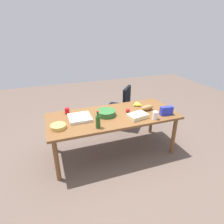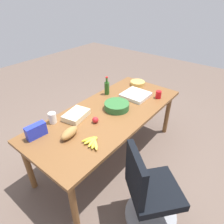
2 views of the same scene
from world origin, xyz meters
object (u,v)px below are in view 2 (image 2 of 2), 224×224
at_px(salad_bowl, 117,106).
at_px(chip_bag_blue, 36,131).
at_px(pizza_box, 136,95).
at_px(chip_bowl, 138,83).
at_px(bread_loaf, 69,133).
at_px(wine_bottle, 107,88).
at_px(banana_bunch, 92,142).
at_px(apple_red, 95,120).
at_px(red_solo_cup, 158,95).
at_px(conference_table, 109,116).
at_px(office_chair, 149,196).
at_px(sheet_cake, 76,115).
at_px(mayo_jar, 52,118).

bearing_deg(salad_bowl, chip_bag_blue, -18.37).
relative_size(pizza_box, chip_bowl, 1.54).
height_order(chip_bag_blue, bread_loaf, chip_bag_blue).
height_order(chip_bag_blue, wine_bottle, wine_bottle).
relative_size(salad_bowl, bread_loaf, 1.37).
distance_m(banana_bunch, apple_red, 0.38).
xyz_separation_m(banana_bunch, red_solo_cup, (-1.33, 0.07, 0.03)).
distance_m(pizza_box, red_solo_cup, 0.33).
bearing_deg(chip_bowl, pizza_box, 28.64).
bearing_deg(conference_table, apple_red, 4.20).
xyz_separation_m(office_chair, sheet_cake, (-0.14, -1.15, 0.43)).
bearing_deg(chip_bowl, sheet_cake, -3.45).
distance_m(office_chair, wine_bottle, 1.60).
distance_m(chip_bowl, apple_red, 1.24).
distance_m(banana_bunch, bread_loaf, 0.28).
distance_m(salad_bowl, pizza_box, 0.45).
bearing_deg(conference_table, banana_bunch, 23.40).
bearing_deg(banana_bunch, conference_table, -156.60).
xyz_separation_m(office_chair, mayo_jar, (0.11, -1.29, 0.46)).
bearing_deg(conference_table, sheet_cake, -33.80).
distance_m(office_chair, apple_red, 1.01).
distance_m(banana_bunch, red_solo_cup, 1.33).
height_order(salad_bowl, red_solo_cup, red_solo_cup).
bearing_deg(pizza_box, chip_bowl, -151.44).
distance_m(salad_bowl, chip_bowl, 0.84).
bearing_deg(wine_bottle, salad_bowl, 56.55).
bearing_deg(chip_bowl, wine_bottle, -17.88).
xyz_separation_m(wine_bottle, bread_loaf, (1.03, 0.33, -0.06)).
relative_size(pizza_box, apple_red, 4.74).
relative_size(banana_bunch, sheet_cake, 0.74).
bearing_deg(wine_bottle, chip_bag_blue, 2.09).
bearing_deg(chip_bowl, mayo_jar, -8.01).
bearing_deg(red_solo_cup, pizza_box, -59.56).
height_order(banana_bunch, sheet_cake, sheet_cake).
relative_size(pizza_box, bread_loaf, 1.50).
bearing_deg(pizza_box, mayo_jar, -19.55).
bearing_deg(bread_loaf, red_solo_cup, 166.37).
distance_m(banana_bunch, chip_bowl, 1.58).
bearing_deg(mayo_jar, pizza_box, 160.53).
bearing_deg(apple_red, mayo_jar, -51.69).
relative_size(red_solo_cup, apple_red, 1.45).
height_order(conference_table, chip_bowl, chip_bowl).
distance_m(bread_loaf, apple_red, 0.37).
height_order(red_solo_cup, chip_bowl, red_solo_cup).
bearing_deg(red_solo_cup, banana_bunch, -2.85).
bearing_deg(red_solo_cup, sheet_cake, -27.08).
xyz_separation_m(conference_table, bread_loaf, (0.66, -0.02, 0.12)).
xyz_separation_m(wine_bottle, apple_red, (0.65, 0.37, -0.07)).
bearing_deg(chip_bowl, banana_bunch, 15.25).
xyz_separation_m(conference_table, salad_bowl, (-0.12, 0.03, 0.12)).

